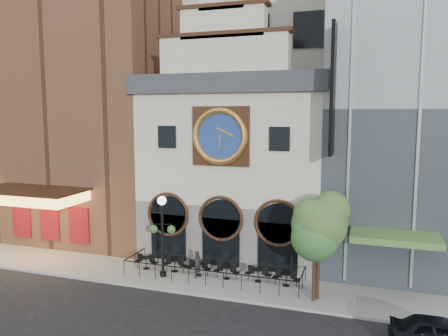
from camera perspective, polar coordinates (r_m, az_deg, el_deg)
ground at (r=24.80m, az=-3.45°, el=-16.42°), size 120.00×120.00×0.00m
sidewalk at (r=26.93m, az=-1.40°, el=-14.29°), size 44.00×5.00×0.15m
clock_building at (r=30.32m, az=1.98°, el=1.01°), size 12.60×8.78×18.65m
theater_building at (r=37.89m, az=-16.56°, el=10.89°), size 14.00×15.60×25.00m
retail_building at (r=31.39m, az=26.80°, el=6.79°), size 14.00×14.40×20.00m
office_tower at (r=43.18m, az=6.97°, el=20.55°), size 20.00×16.00×40.00m
cafe_railing at (r=26.74m, az=-1.41°, el=-13.24°), size 10.60×2.60×0.90m
bistro_0 at (r=28.60m, az=-10.13°, el=-11.95°), size 1.58×0.68×0.90m
bistro_1 at (r=27.87m, az=-6.44°, el=-12.40°), size 1.58×0.68×0.90m
bistro_2 at (r=27.17m, az=-3.37°, el=-12.89°), size 1.58×0.68×0.90m
bistro_3 at (r=26.58m, az=0.34°, el=-13.33°), size 1.58×0.68×0.90m
bistro_4 at (r=26.24m, az=4.47°, el=-13.63°), size 1.58×0.68×0.90m
bistro_5 at (r=25.82m, az=8.13°, el=-14.03°), size 1.58×0.68×0.90m
car_right at (r=21.59m, az=26.51°, el=-18.83°), size 4.19×1.79×1.41m
pedestrian at (r=26.74m, az=-3.45°, el=-12.44°), size 0.55×0.68×1.61m
lamppost at (r=26.45m, az=-8.06°, el=-7.65°), size 1.54×0.78×4.91m
tree_left at (r=23.37m, az=12.45°, el=-6.73°), size 2.99×2.88×5.76m
tree_right at (r=23.20m, az=11.92°, el=-8.40°), size 2.55×2.45×4.91m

